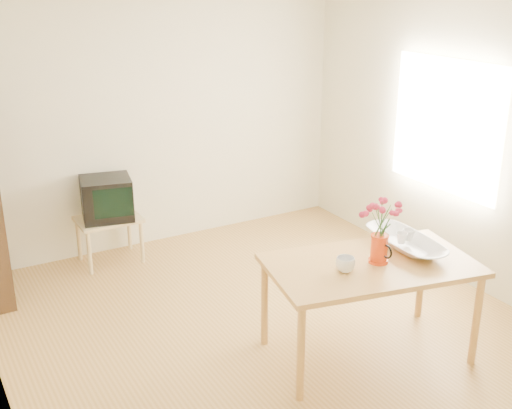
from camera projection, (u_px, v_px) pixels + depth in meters
room at (280, 177)px, 4.68m from camera, size 4.50×4.50×4.50m
table at (370, 272)px, 4.62m from camera, size 1.62×1.13×0.75m
tv_stand at (109, 225)px, 6.25m from camera, size 0.60×0.45×0.46m
pitcher at (379, 250)px, 4.57m from camera, size 0.14×0.22×0.22m
flowers at (382, 213)px, 4.47m from camera, size 0.24×0.24×0.35m
mug at (345, 264)px, 4.44m from camera, size 0.16×0.16×0.11m
bowl at (407, 218)px, 4.77m from camera, size 0.55×0.55×0.48m
teacup_a at (403, 224)px, 4.77m from camera, size 0.10×0.10×0.07m
teacup_b at (410, 221)px, 4.82m from camera, size 0.09×0.09×0.07m
television at (106, 197)px, 6.17m from camera, size 0.54×0.52×0.41m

